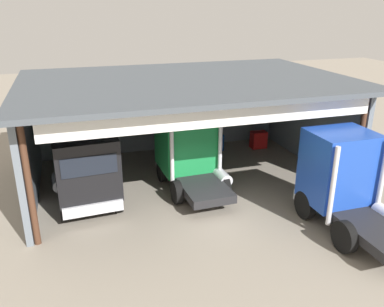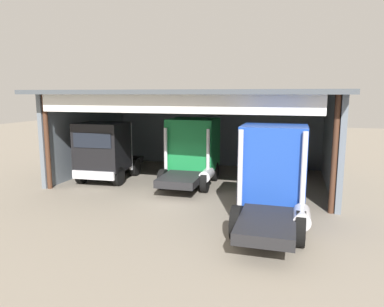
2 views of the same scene
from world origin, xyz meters
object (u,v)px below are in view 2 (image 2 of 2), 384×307
(truck_black_center_right_bay, at_px, (105,151))
(tool_cart, at_px, (297,166))
(truck_blue_yard_outside, at_px, (273,176))
(oil_drum, at_px, (257,164))
(truck_green_center_bay, at_px, (192,150))

(truck_black_center_right_bay, xyz_separation_m, tool_cart, (10.20, 4.64, -1.20))
(truck_blue_yard_outside, relative_size, tool_cart, 5.06)
(truck_black_center_right_bay, relative_size, oil_drum, 5.46)
(truck_black_center_right_bay, xyz_separation_m, truck_blue_yard_outside, (9.29, -4.26, 0.16))
(tool_cart, bearing_deg, oil_drum, 173.67)
(truck_black_center_right_bay, bearing_deg, oil_drum, -151.22)
(truck_green_center_bay, height_order, truck_blue_yard_outside, truck_blue_yard_outside)
(truck_black_center_right_bay, height_order, truck_green_center_bay, truck_green_center_bay)
(truck_green_center_bay, relative_size, truck_blue_yard_outside, 1.02)
(truck_green_center_bay, height_order, tool_cart, truck_green_center_bay)
(truck_black_center_right_bay, relative_size, truck_blue_yard_outside, 1.00)
(truck_blue_yard_outside, height_order, oil_drum, truck_blue_yard_outside)
(truck_black_center_right_bay, height_order, tool_cart, truck_black_center_right_bay)
(truck_green_center_bay, height_order, oil_drum, truck_green_center_bay)
(truck_black_center_right_bay, distance_m, truck_green_center_bay, 4.82)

